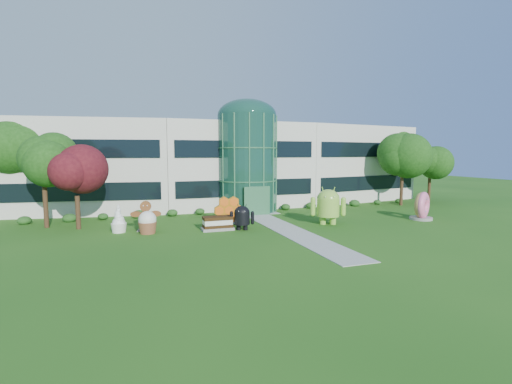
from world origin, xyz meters
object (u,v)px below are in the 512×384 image
object	(u,v)px
android_green	(328,204)
gingerbread	(146,216)
donut	(421,206)
android_black	(242,216)

from	to	relation	value
android_green	gingerbread	xyz separation A→B (m)	(-14.61, 2.38, -0.57)
donut	android_black	bearing A→B (deg)	145.28
donut	android_green	bearing A→B (deg)	143.46
gingerbread	android_black	bearing A→B (deg)	-6.90
android_green	donut	world-z (taller)	android_green
donut	gingerbread	xyz separation A→B (m)	(-23.70, 3.23, -0.11)
gingerbread	donut	bearing A→B (deg)	2.68
android_green	android_black	world-z (taller)	android_green
android_green	android_black	distance (m)	7.55
android_green	donut	xyz separation A→B (m)	(9.09, -0.85, -0.46)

